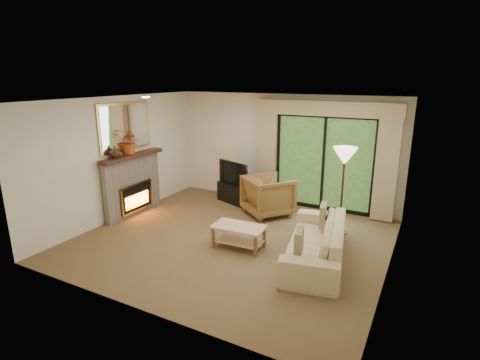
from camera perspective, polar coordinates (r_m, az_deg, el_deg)
The scene contains 22 objects.
floor at distance 7.18m, azimuth -1.13°, elevation -9.06°, with size 5.50×5.50×0.00m, color brown.
ceiling at distance 6.54m, azimuth -1.26°, elevation 12.12°, with size 5.50×5.50×0.00m, color silver.
wall_back at distance 8.96m, azimuth 6.61°, elevation 4.59°, with size 5.00×5.00×0.00m, color #F4E6CB.
wall_front at distance 4.82m, azimuth -15.83°, elevation -5.65°, with size 5.00×5.00×0.00m, color #F4E6CB.
wall_left at distance 8.40m, azimuth -17.87°, elevation 3.19°, with size 5.00×5.00×0.00m, color #F4E6CB.
wall_right at distance 5.97m, azimuth 22.60°, elevation -2.16°, with size 5.00×5.00×0.00m, color #F4E6CB.
fireplace at distance 8.59m, azimuth -16.02°, elevation -0.62°, with size 0.24×1.70×1.37m, color gray, non-canonical shape.
mirror at distance 8.40m, azimuth -17.10°, elevation 7.77°, with size 0.07×1.45×1.02m, color gold, non-canonical shape.
sliding_door at distance 8.65m, azimuth 12.62°, elevation 2.56°, with size 2.26×0.10×2.16m, color black, non-canonical shape.
curtain_left at distance 8.96m, azimuth 4.12°, elevation 4.01°, with size 0.45×0.18×2.35m, color tan.
curtain_right at distance 8.28m, azimuth 21.47°, elevation 1.98°, with size 0.45×0.18×2.35m, color tan.
cornice at distance 8.38m, azimuth 12.95°, elevation 10.59°, with size 3.20×0.24×0.32m, color tan.
media_console at distance 9.13m, azimuth -0.59°, elevation -1.97°, with size 0.95×0.43×0.47m, color black.
tv at distance 8.99m, azimuth -0.59°, elevation 1.16°, with size 0.96×0.13×0.56m, color black.
armchair at distance 8.31m, azimuth 4.31°, elevation -2.36°, with size 0.94×0.96×0.88m, color brown.
sofa at distance 6.47m, azimuth 11.47°, elevation -9.04°, with size 2.29×0.89×0.67m, color #C8B482.
pillow_near at distance 5.82m, azimuth 8.96°, elevation -9.34°, with size 0.10×0.39×0.39m, color brown.
pillow_far at distance 6.99m, azimuth 12.53°, elevation -5.17°, with size 0.10×0.39×0.39m, color brown.
coffee_table at distance 6.79m, azimuth -0.18°, elevation -8.64°, with size 0.93×0.51×0.42m, color #DDB089, non-canonical shape.
floor_lamp at distance 7.44m, azimuth 15.30°, elevation -1.68°, with size 0.46×0.46×1.71m, color #FFE9CB, non-canonical shape.
vase at distance 8.09m, azimuth -18.51°, elevation 4.07°, with size 0.23×0.23×0.24m, color #361D15.
branches at distance 8.36m, azimuth -16.49°, elevation 5.60°, with size 0.48×0.41×0.53m, color #C5521F.
Camera 1 is at (3.17, -5.70, 3.00)m, focal length 28.00 mm.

